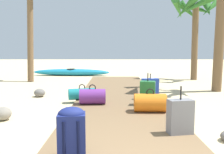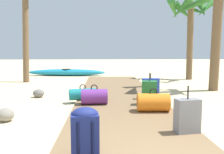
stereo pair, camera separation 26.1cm
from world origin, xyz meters
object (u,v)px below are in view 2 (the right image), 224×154
Objects in this scene: backpack_navy at (85,132)px; suitcase_blue at (151,89)px; duffel_bag_purple at (94,97)px; duffel_bag_orange at (153,102)px; suitcase_green at (149,93)px; palm_tree_far_right at (190,15)px; suitcase_grey at (187,116)px; kayak at (66,72)px; duffel_bag_teal at (83,94)px.

suitcase_blue is at bearing 67.17° from backpack_navy.
duffel_bag_orange reaches higher than duffel_bag_purple.
palm_tree_far_right is (2.86, 5.44, 2.55)m from suitcase_green.
suitcase_grey is (0.21, -1.92, -0.02)m from suitcase_green.
duffel_bag_purple is 0.86× the size of suitcase_grey.
backpack_navy is 0.93× the size of duffel_bag_orange.
duffel_bag_orange is at bearing 59.88° from backpack_navy.
suitcase_green reaches higher than backpack_navy.
suitcase_grey is at bearing -109.78° from palm_tree_far_right.
suitcase_blue is 7.34m from kayak.
suitcase_grey is at bearing 29.50° from backpack_navy.
duffel_bag_teal is at bearing -178.50° from suitcase_blue.
kayak is at bearing 162.28° from palm_tree_far_right.
duffel_bag_teal is 0.20× the size of palm_tree_far_right.
suitcase_green is 0.70m from suitcase_blue.
duffel_bag_orange is at bearing -98.90° from suitcase_blue.
duffel_bag_orange is 1.33m from suitcase_grey.
duffel_bag_purple is 1.43m from duffel_bag_orange.
palm_tree_far_right reaches higher than suitcase_green.
backpack_navy reaches higher than duffel_bag_orange.
kayak is (-1.40, 6.67, -0.04)m from duffel_bag_teal.
duffel_bag_teal is 1.12× the size of duffel_bag_orange.
palm_tree_far_right reaches higher than suitcase_grey.
kayak is (-3.15, 6.62, -0.17)m from suitcase_blue.
duffel_bag_orange is (-0.04, -0.62, -0.09)m from suitcase_green.
suitcase_green is 0.20× the size of palm_tree_far_right.
suitcase_green reaches higher than suitcase_grey.
kayak is (-3.20, 9.23, -0.16)m from suitcase_grey.
suitcase_green is (1.59, -0.63, 0.13)m from duffel_bag_teal.
duffel_bag_teal reaches higher than kayak.
suitcase_green reaches higher than duffel_bag_teal.
kayak is at bearing 103.36° from duffel_bag_purple.
backpack_navy is at bearing -112.83° from suitcase_blue.
duffel_bag_teal is at bearing 95.08° from backpack_navy.
duffel_bag_teal is 3.13m from suitcase_grey.
suitcase_grey is 1.10× the size of suitcase_blue.
palm_tree_far_right is (2.69, 4.76, 2.56)m from suitcase_blue.
suitcase_green is 1.93m from suitcase_grey.
suitcase_grey is 0.19× the size of palm_tree_far_right.
suitcase_green is at bearing -103.56° from suitcase_blue.
suitcase_blue reaches higher than duffel_bag_teal.
backpack_navy is 2.49m from duffel_bag_orange.
backpack_navy is at bearing -80.41° from kayak.
duffel_bag_orange is 0.91× the size of suitcase_grey.
duffel_bag_purple is 7.41m from kayak.
suitcase_green is at bearing 86.37° from duffel_bag_orange.
duffel_bag_purple is 0.17× the size of palm_tree_far_right.
palm_tree_far_right is at bearing 63.20° from backpack_navy.
suitcase_grey is (1.80, -2.56, 0.12)m from duffel_bag_teal.
backpack_navy reaches higher than duffel_bag_purple.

